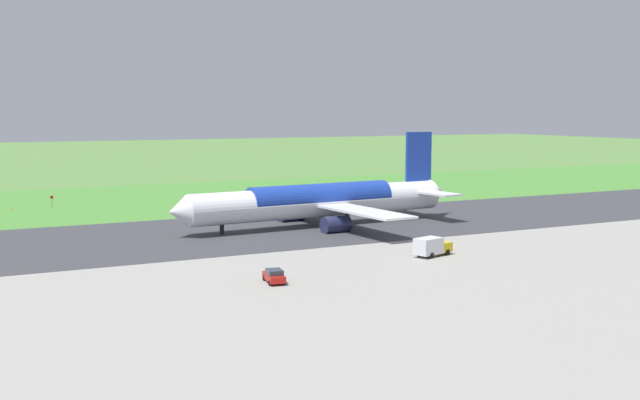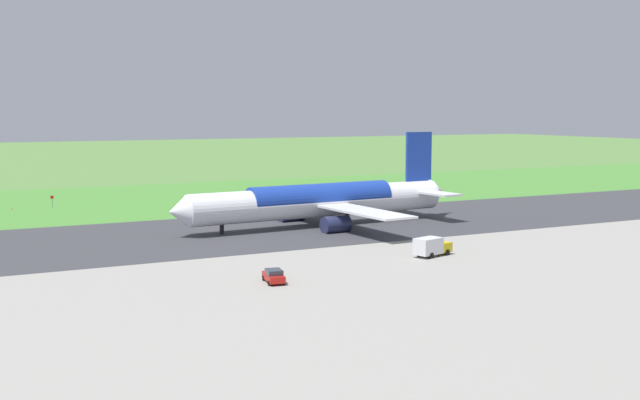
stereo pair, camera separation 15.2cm
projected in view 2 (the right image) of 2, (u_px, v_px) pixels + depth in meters
name	position (u px, v px, depth m)	size (l,w,h in m)	color
ground_plane	(252.00, 231.00, 127.87)	(800.00, 800.00, 0.00)	#547F3D
runway_asphalt	(252.00, 231.00, 127.87)	(600.00, 38.90, 0.06)	#38383D
apron_concrete	(474.00, 312.00, 76.63)	(440.00, 110.00, 0.05)	gray
grass_verge_foreground	(171.00, 201.00, 169.74)	(600.00, 80.00, 0.04)	#478534
airliner_main	(322.00, 201.00, 133.18)	(54.14, 44.31, 15.88)	white
service_truck_baggage	(431.00, 246.00, 105.38)	(6.19, 3.74, 2.65)	gold
service_car_ops	(274.00, 276.00, 89.30)	(2.48, 4.44, 1.62)	#B21914
no_stopping_sign	(52.00, 201.00, 157.31)	(0.60, 0.10, 2.60)	slate
traffic_cone_orange	(12.00, 209.00, 154.58)	(0.40, 0.40, 0.55)	orange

